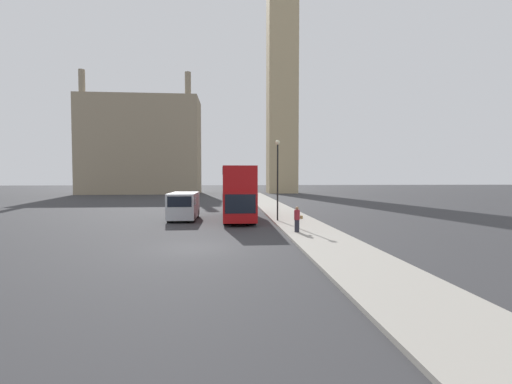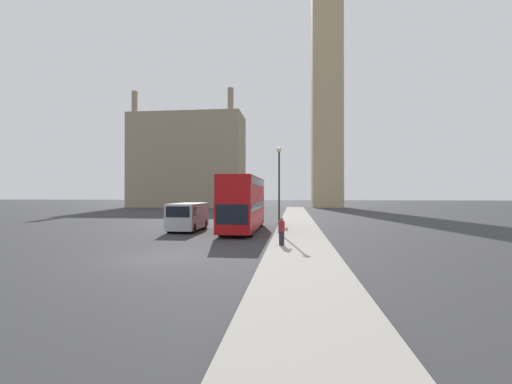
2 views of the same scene
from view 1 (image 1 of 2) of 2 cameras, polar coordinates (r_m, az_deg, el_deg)
name	(u,v)px [view 1 (image 1 of 2)]	position (r m, az deg, el deg)	size (l,w,h in m)	color
ground_plane	(197,248)	(17.43, -9.73, -9.20)	(300.00, 300.00, 0.00)	#333335
sidewalk_strip	(331,244)	(18.10, 12.41, -8.54)	(3.55, 120.00, 0.15)	#9E998E
clock_tower	(282,40)	(86.19, 4.36, 23.89)	(7.14, 7.31, 68.57)	tan
building_block_distant	(142,146)	(80.64, -18.50, 7.27)	(25.32, 10.49, 25.69)	gray
red_double_decker_bus	(238,190)	(29.10, -2.97, 0.26)	(2.48, 10.61, 4.36)	#A80F11
white_van	(184,205)	(28.97, -11.96, -2.19)	(2.17, 5.05, 2.25)	#B2B7BC
pedestrian	(297,219)	(21.25, 6.87, -4.54)	(0.51, 0.35, 1.57)	#23232D
street_lamp	(278,169)	(26.76, 3.63, 3.93)	(0.36, 0.36, 6.27)	black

